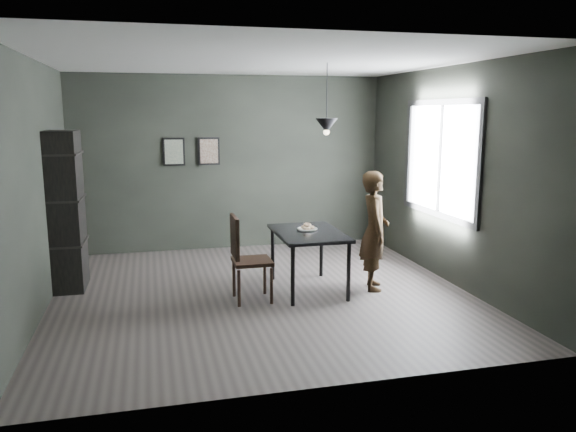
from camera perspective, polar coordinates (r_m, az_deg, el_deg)
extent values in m
plane|color=#383230|center=(7.04, -2.69, -7.83)|extent=(5.00, 5.00, 0.00)
cube|color=black|center=(9.18, -5.84, 5.37)|extent=(5.00, 0.10, 2.80)
cube|color=silver|center=(6.71, -2.91, 15.52)|extent=(5.00, 5.00, 0.02)
cube|color=white|center=(7.76, 15.25, 5.61)|extent=(0.02, 1.80, 1.40)
cube|color=black|center=(7.75, 15.18, 5.61)|extent=(0.04, 1.96, 1.56)
cube|color=black|center=(6.98, 2.09, -1.76)|extent=(0.80, 1.20, 0.04)
cylinder|color=black|center=(6.48, 0.49, -6.14)|extent=(0.05, 0.05, 0.71)
cylinder|color=black|center=(6.68, 6.18, -5.70)|extent=(0.05, 0.05, 0.71)
cylinder|color=black|center=(7.50, -1.57, -3.84)|extent=(0.05, 0.05, 0.71)
cylinder|color=black|center=(7.66, 3.41, -3.54)|extent=(0.05, 0.05, 0.71)
cylinder|color=white|center=(7.08, 1.98, -1.37)|extent=(0.23, 0.23, 0.01)
torus|color=#F6E5BF|center=(7.08, 2.31, -1.16)|extent=(0.10, 0.10, 0.04)
torus|color=#F6E5BF|center=(7.10, 1.74, -1.13)|extent=(0.10, 0.10, 0.04)
torus|color=#F6E5BF|center=(7.03, 1.89, -1.24)|extent=(0.10, 0.10, 0.04)
torus|color=#F6E5BF|center=(7.07, 1.98, -0.91)|extent=(0.13, 0.14, 0.05)
imported|color=black|center=(7.11, 8.78, -1.47)|extent=(0.50, 0.63, 1.50)
cube|color=black|center=(6.66, -3.67, -4.61)|extent=(0.45, 0.45, 0.04)
cube|color=black|center=(6.55, -5.44, -2.11)|extent=(0.04, 0.45, 0.49)
cylinder|color=black|center=(6.52, -5.00, -7.34)|extent=(0.04, 0.04, 0.44)
cylinder|color=black|center=(6.59, -1.69, -7.12)|extent=(0.04, 0.04, 0.44)
cylinder|color=black|center=(6.88, -5.51, -6.39)|extent=(0.04, 0.04, 0.44)
cylinder|color=black|center=(6.94, -2.38, -6.19)|extent=(0.04, 0.04, 0.44)
cube|color=black|center=(7.54, -21.60, 0.47)|extent=(0.39, 0.67, 1.99)
cylinder|color=black|center=(6.99, 3.97, 12.23)|extent=(0.01, 0.01, 0.75)
cone|color=black|center=(6.99, 3.93, 9.15)|extent=(0.28, 0.28, 0.18)
sphere|color=#FFE0B2|center=(6.99, 3.92, 8.50)|extent=(0.07, 0.07, 0.07)
cube|color=black|center=(9.05, -11.52, 6.41)|extent=(0.34, 0.03, 0.44)
cube|color=#3F594F|center=(9.03, -11.51, 6.41)|extent=(0.28, 0.01, 0.38)
cube|color=black|center=(9.09, -8.03, 6.54)|extent=(0.34, 0.03, 0.44)
cube|color=brown|center=(9.07, -8.02, 6.53)|extent=(0.28, 0.01, 0.38)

